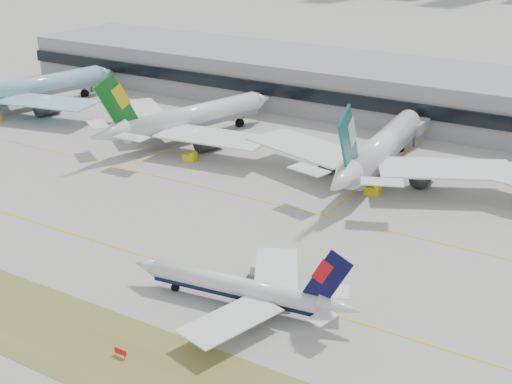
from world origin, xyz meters
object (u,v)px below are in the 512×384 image
Objects in this scene: taxiing_airliner at (242,289)px; widebody_eva at (187,119)px; terminal at (402,91)px; widebody_cathay at (379,151)px; widebody_korean at (31,89)px.

widebody_eva reaches higher than taxiing_airliner.
terminal is (41.03, 57.74, 1.36)m from widebody_eva.
widebody_eva is 56.78m from widebody_cathay.
widebody_eva is at bearing -80.69° from widebody_korean.
widebody_cathay is (-5.01, 69.68, 3.10)m from taxiing_airliner.
widebody_cathay is at bearing -74.26° from terminal.
terminal is (-15.72, 55.77, 1.09)m from widebody_cathay.
terminal is (-20.73, 125.44, 4.19)m from taxiing_airliner.
widebody_cathay is at bearing -73.17° from widebody_eva.
taxiing_airliner is at bearing 178.96° from widebody_cathay.
widebody_cathay is 57.95m from terminal.
widebody_korean is at bearing -151.68° from terminal.
taxiing_airliner is 0.62× the size of widebody_korean.
widebody_eva reaches higher than terminal.
terminal is (105.18, 56.67, 1.14)m from widebody_korean.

